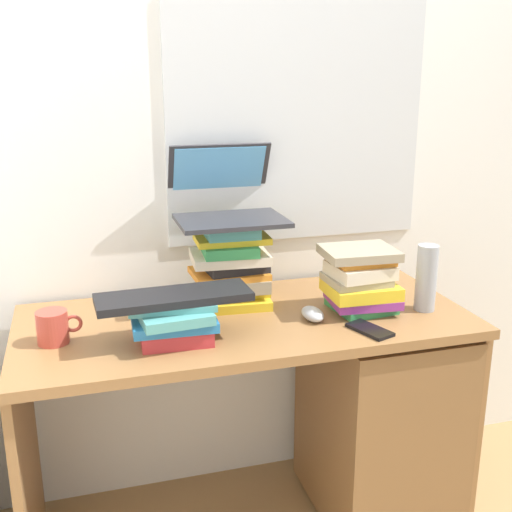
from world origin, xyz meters
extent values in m
cube|color=white|center=(0.00, 0.35, 1.30)|extent=(6.00, 0.05, 2.60)
cube|color=silver|center=(0.27, 0.32, 1.31)|extent=(0.90, 0.01, 0.80)
cube|color=olive|center=(0.00, 0.00, 0.74)|extent=(1.36, 0.60, 0.03)
cube|color=olive|center=(-0.67, 0.00, 0.36)|extent=(0.02, 0.56, 0.73)
cube|color=olive|center=(0.67, 0.00, 0.36)|extent=(0.02, 0.56, 0.73)
cube|color=brown|center=(0.45, -0.03, 0.36)|extent=(0.41, 0.51, 0.69)
cube|color=yellow|center=(-0.02, 0.12, 0.77)|extent=(0.25, 0.20, 0.03)
cube|color=yellow|center=(0.00, 0.14, 0.80)|extent=(0.22, 0.15, 0.02)
cube|color=gray|center=(0.00, 0.12, 0.83)|extent=(0.21, 0.18, 0.04)
cube|color=orange|center=(-0.02, 0.12, 0.86)|extent=(0.23, 0.19, 0.02)
cube|color=black|center=(0.00, 0.12, 0.89)|extent=(0.20, 0.15, 0.03)
cube|color=beige|center=(-0.02, 0.12, 0.92)|extent=(0.25, 0.19, 0.03)
cube|color=#338C4C|center=(-0.02, 0.11, 0.95)|extent=(0.18, 0.18, 0.03)
cube|color=yellow|center=(-0.01, 0.12, 0.97)|extent=(0.23, 0.15, 0.02)
cube|color=teal|center=(-0.01, 0.12, 1.00)|extent=(0.17, 0.14, 0.04)
cube|color=#B22D33|center=(-0.23, -0.10, 0.78)|extent=(0.20, 0.18, 0.04)
cube|color=#2672B2|center=(-0.24, -0.12, 0.81)|extent=(0.23, 0.15, 0.03)
cube|color=teal|center=(-0.24, -0.12, 0.84)|extent=(0.20, 0.20, 0.03)
cube|color=teal|center=(-0.24, -0.10, 0.86)|extent=(0.25, 0.16, 0.02)
cube|color=#338C4C|center=(0.36, -0.04, 0.77)|extent=(0.19, 0.18, 0.02)
cube|color=#8C338C|center=(0.36, -0.05, 0.80)|extent=(0.22, 0.19, 0.03)
cube|color=yellow|center=(0.35, -0.05, 0.83)|extent=(0.21, 0.19, 0.04)
cube|color=gray|center=(0.34, -0.04, 0.86)|extent=(0.18, 0.16, 0.02)
cube|color=beige|center=(0.35, -0.05, 0.89)|extent=(0.19, 0.17, 0.04)
cube|color=orange|center=(0.36, -0.04, 0.92)|extent=(0.17, 0.14, 0.02)
cube|color=gray|center=(0.35, -0.04, 0.94)|extent=(0.23, 0.19, 0.03)
cube|color=#2D2D33|center=(-0.01, 0.13, 1.03)|extent=(0.33, 0.24, 0.01)
cube|color=#2D2D33|center=(-0.01, 0.30, 1.14)|extent=(0.33, 0.11, 0.22)
cube|color=#59A5E5|center=(-0.01, 0.29, 1.15)|extent=(0.30, 0.09, 0.19)
cube|color=black|center=(-0.23, -0.11, 0.88)|extent=(0.43, 0.16, 0.02)
ellipsoid|color=#A5A8AD|center=(0.19, -0.08, 0.78)|extent=(0.06, 0.10, 0.04)
cylinder|color=#B23F33|center=(-0.56, -0.04, 0.80)|extent=(0.09, 0.09, 0.09)
torus|color=#B23F33|center=(-0.50, -0.04, 0.81)|extent=(0.05, 0.01, 0.05)
cylinder|color=#999EA5|center=(0.55, -0.10, 0.86)|extent=(0.06, 0.06, 0.21)
cube|color=black|center=(0.31, -0.21, 0.76)|extent=(0.11, 0.15, 0.01)
camera|label=1|loc=(-0.47, -1.72, 1.48)|focal=44.42mm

